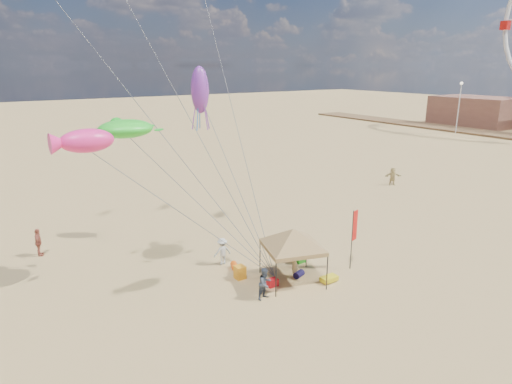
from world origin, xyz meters
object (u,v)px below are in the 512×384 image
cooler_red (272,283)px  person_near_c (222,251)px  lamp_north (460,99)px  person_far_a (38,242)px  person_near_b (265,284)px  chair_green (300,256)px  person_near_a (295,263)px  beach_cart (329,279)px  person_far_c (393,176)px  chair_yellow (240,272)px  cooler_blue (295,252)px  feather_flag (354,230)px  canopy_tent (293,231)px

cooler_red → person_near_c: size_ratio=0.35×
lamp_north → person_far_a: bearing=-166.5°
person_near_b → person_far_a: bearing=112.9°
chair_green → person_near_a: 1.98m
beach_cart → lamp_north: size_ratio=0.11×
person_far_c → cooler_red: bearing=-121.7°
chair_yellow → cooler_blue: bearing=9.5°
feather_flag → cooler_blue: feather_flag is taller
cooler_red → person_far_a: (-9.15, 10.60, 0.64)m
person_far_c → canopy_tent: bearing=-120.2°
person_near_a → lamp_north: size_ratio=0.19×
cooler_red → chair_yellow: size_ratio=0.77×
chair_green → person_far_c: (17.91, 8.40, 0.48)m
cooler_blue → person_far_a: person_far_a is taller
beach_cart → person_far_c: 21.35m
chair_yellow → person_far_c: (21.79, 8.26, 0.48)m
person_near_b → person_near_c: person_near_b is taller
feather_flag → person_near_b: feather_flag is taller
person_near_b → cooler_blue: bearing=23.5°
feather_flag → person_far_c: size_ratio=2.01×
chair_yellow → person_near_c: bearing=87.0°
feather_flag → person_near_b: size_ratio=2.15×
person_near_c → cooler_red: bearing=109.1°
lamp_north → person_near_c: bearing=-158.4°
beach_cart → cooler_blue: bearing=80.3°
cooler_red → chair_yellow: (-0.92, 1.62, 0.16)m
cooler_red → person_near_c: bearing=102.6°
beach_cart → person_near_a: bearing=128.1°
chair_green → person_near_a: person_near_a is taller
person_near_a → chair_yellow: bearing=-66.6°
chair_yellow → beach_cart: 4.62m
person_near_b → lamp_north: bearing=12.8°
feather_flag → chair_yellow: bearing=158.3°
feather_flag → cooler_red: 5.34m
feather_flag → person_near_b: (-5.91, -0.12, -1.44)m
person_far_a → person_near_c: bearing=-113.2°
chair_yellow → person_far_c: size_ratio=0.42×
person_near_a → person_far_c: person_far_c is taller
lamp_north → feather_flag: bearing=-152.3°
cooler_red → person_near_a: person_near_a is taller
chair_green → person_far_c: 19.79m
person_near_b → person_far_a: person_far_a is taller
chair_yellow → person_near_a: person_near_a is taller
person_near_a → person_near_b: bearing=-15.2°
person_near_b → chair_green: bearing=17.4°
cooler_red → chair_green: size_ratio=0.77×
cooler_red → person_near_c: person_near_c is taller
canopy_tent → beach_cart: bearing=-37.8°
beach_cart → person_near_c: person_near_c is taller
person_near_a → person_far_a: size_ratio=0.95×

